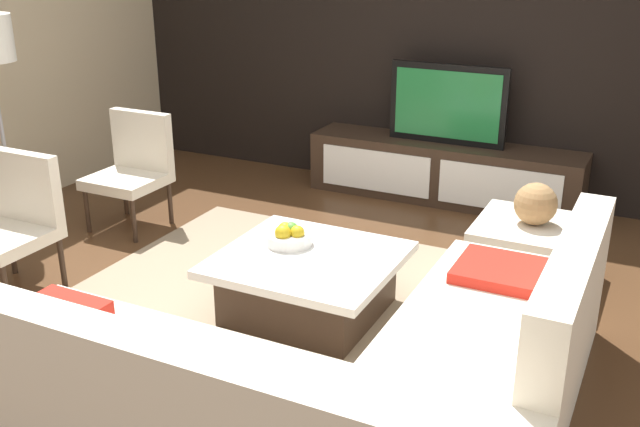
# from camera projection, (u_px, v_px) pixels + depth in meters

# --- Properties ---
(ground_plane) EXTENTS (14.00, 14.00, 0.00)m
(ground_plane) POSITION_uv_depth(u_px,v_px,m) (316.00, 325.00, 4.25)
(ground_plane) COLOR #4C301C
(feature_wall_back) EXTENTS (6.40, 0.12, 2.80)m
(feature_wall_back) POSITION_uv_depth(u_px,v_px,m) (463.00, 28.00, 6.00)
(feature_wall_back) COLOR black
(feature_wall_back) RESTS_ON ground
(area_rug) EXTENTS (3.02, 2.76, 0.01)m
(area_rug) POSITION_uv_depth(u_px,v_px,m) (301.00, 320.00, 4.29)
(area_rug) COLOR gray
(area_rug) RESTS_ON ground
(media_console) EXTENTS (2.28, 0.48, 0.50)m
(media_console) POSITION_uv_depth(u_px,v_px,m) (443.00, 172.00, 6.16)
(media_console) COLOR #332319
(media_console) RESTS_ON ground
(television) EXTENTS (0.97, 0.06, 0.65)m
(television) POSITION_uv_depth(u_px,v_px,m) (448.00, 104.00, 5.96)
(television) COLOR black
(television) RESTS_ON media_console
(sectional_couch) EXTENTS (2.54, 2.36, 0.82)m
(sectional_couch) POSITION_uv_depth(u_px,v_px,m) (333.00, 386.00, 3.18)
(sectional_couch) COLOR beige
(sectional_couch) RESTS_ON ground
(coffee_table) EXTENTS (1.01, 0.97, 0.38)m
(coffee_table) POSITION_uv_depth(u_px,v_px,m) (308.00, 283.00, 4.30)
(coffee_table) COLOR #332319
(coffee_table) RESTS_ON ground
(accent_chair_near) EXTENTS (0.53, 0.52, 0.87)m
(accent_chair_near) POSITION_uv_depth(u_px,v_px,m) (14.00, 216.00, 4.53)
(accent_chair_near) COLOR #332319
(accent_chair_near) RESTS_ON ground
(ottoman) EXTENTS (0.70, 0.70, 0.40)m
(ottoman) POSITION_uv_depth(u_px,v_px,m) (530.00, 253.00, 4.72)
(ottoman) COLOR beige
(ottoman) RESTS_ON ground
(fruit_bowl) EXTENTS (0.28, 0.28, 0.14)m
(fruit_bowl) POSITION_uv_depth(u_px,v_px,m) (289.00, 236.00, 4.37)
(fruit_bowl) COLOR silver
(fruit_bowl) RESTS_ON coffee_table
(accent_chair_far) EXTENTS (0.53, 0.51, 0.87)m
(accent_chair_far) POSITION_uv_depth(u_px,v_px,m) (134.00, 163.00, 5.57)
(accent_chair_far) COLOR #332319
(accent_chair_far) RESTS_ON ground
(decorative_ball) EXTENTS (0.27, 0.27, 0.27)m
(decorative_ball) POSITION_uv_depth(u_px,v_px,m) (536.00, 204.00, 4.60)
(decorative_ball) COLOR #997247
(decorative_ball) RESTS_ON ottoman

